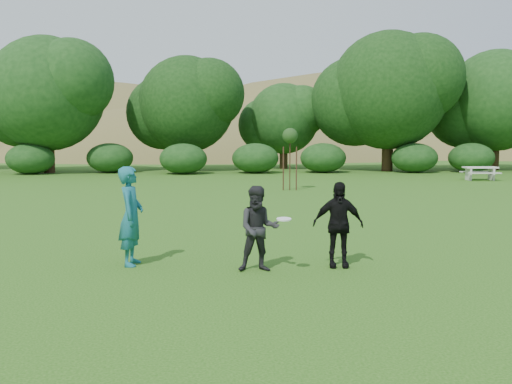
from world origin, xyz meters
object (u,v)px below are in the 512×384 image
at_px(player_grey, 259,229).
at_px(player_teal, 131,216).
at_px(sapling, 290,137).
at_px(picnic_table, 480,171).
at_px(player_black, 338,224).

bearing_deg(player_grey, player_teal, 164.70).
xyz_separation_m(sapling, picnic_table, (11.16, 5.34, -1.90)).
bearing_deg(player_teal, player_grey, -101.04).
xyz_separation_m(player_black, sapling, (0.48, 15.18, 1.59)).
bearing_deg(player_black, player_teal, 177.38).
height_order(player_teal, picnic_table, player_teal).
height_order(player_teal, player_black, player_teal).
height_order(player_black, sapling, sapling).
height_order(player_grey, picnic_table, player_grey).
height_order(player_teal, player_grey, player_teal).
bearing_deg(sapling, picnic_table, 25.58).
distance_m(player_teal, player_grey, 2.55).
xyz_separation_m(player_teal, player_grey, (2.47, -0.59, -0.17)).
bearing_deg(player_black, sapling, 89.67).
relative_size(player_grey, sapling, 0.56).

